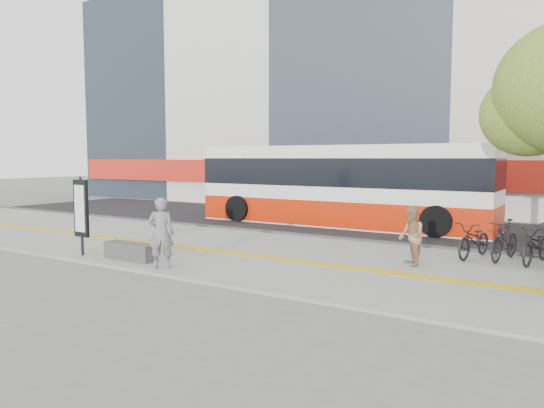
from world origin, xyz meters
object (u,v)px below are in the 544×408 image
Objects in this scene: bus at (340,188)px; pedestrian_tan at (411,236)px; seated_woman at (161,233)px; signboard at (81,210)px; bench at (130,251)px.

bus is 8.14m from pedestrian_tan.
seated_woman is (-0.17, -9.99, -0.62)m from bus.
bus is at bearing 72.23° from signboard.
pedestrian_tan is at bearing -52.26° from bus.
signboard is 3.06m from seated_woman.
signboard is at bearing -36.93° from seated_woman.
seated_woman reaches higher than bench.
bench is at bearing -48.65° from seated_woman.
signboard is (-1.60, -0.31, 1.06)m from bench.
bus reaches higher than pedestrian_tan.
bench is 0.73× the size of signboard.
bus reaches higher than seated_woman.
bus is at bearing -174.69° from pedestrian_tan.
bench is at bearing 10.81° from signboard.
pedestrian_tan is (4.96, -6.41, -0.75)m from bus.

